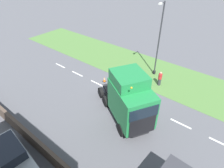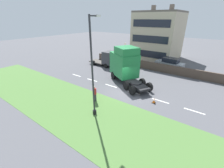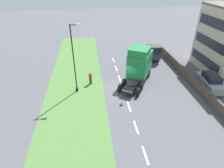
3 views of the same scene
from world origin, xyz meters
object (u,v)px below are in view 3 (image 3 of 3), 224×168
lorry_cab (139,64)px  traffic_cone_lead (121,103)px  flatbed_truck (153,52)px  parked_car (210,82)px  lamp_post (75,63)px  pedestrian (90,78)px

lorry_cab → traffic_cone_lead: size_ratio=12.20×
flatbed_truck → parked_car: size_ratio=1.13×
traffic_cone_lead → parked_car: bearing=9.8°
lamp_post → flatbed_truck: bearing=33.2°
pedestrian → traffic_cone_lead: size_ratio=2.84×
flatbed_truck → pedestrian: 12.18m
lamp_post → pedestrian: size_ratio=4.94×
flatbed_truck → traffic_cone_lead: (-7.15, -11.43, -1.12)m
traffic_cone_lead → flatbed_truck: bearing=58.0°
lamp_post → parked_car: bearing=-5.4°
parked_car → pedestrian: bearing=174.2°
parked_car → pedestrian: (-14.74, 3.09, -0.18)m
lamp_post → lorry_cab: bearing=13.4°
lamp_post → traffic_cone_lead: size_ratio=14.03×
lorry_cab → parked_car: bearing=7.3°
pedestrian → parked_car: bearing=-11.8°
parked_car → lamp_post: lamp_post is taller
flatbed_truck → lamp_post: 14.58m
lorry_cab → flatbed_truck: (3.87, 5.92, -0.91)m
lamp_post → pedestrian: bearing=42.6°
flatbed_truck → parked_car: bearing=117.6°
lorry_cab → parked_car: 9.05m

